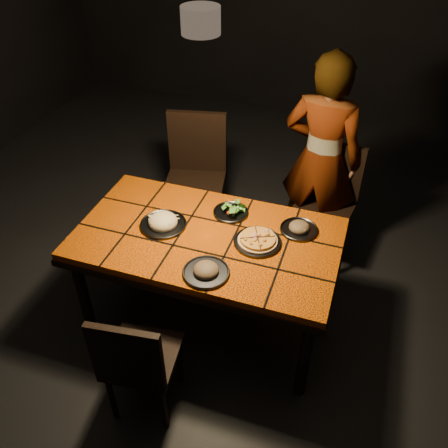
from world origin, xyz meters
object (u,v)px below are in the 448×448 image
(dining_table, at_px, (207,245))
(chair_far_left, at_px, (196,169))
(plate_pizza, at_px, (258,241))
(plate_pasta, at_px, (163,222))
(diner, at_px, (321,160))
(chair_near, at_px, (136,360))
(chair_far_right, at_px, (327,196))

(dining_table, relative_size, chair_far_left, 1.58)
(plate_pizza, distance_m, plate_pasta, 0.60)
(dining_table, relative_size, diner, 1.00)
(chair_near, distance_m, diner, 1.94)
(chair_near, xyz_separation_m, chair_far_right, (0.72, 1.75, 0.06))
(chair_near, bearing_deg, chair_far_right, -119.70)
(dining_table, distance_m, chair_near, 0.81)
(dining_table, distance_m, chair_far_right, 1.15)
(plate_pizza, bearing_deg, chair_far_right, 72.43)
(chair_far_right, bearing_deg, plate_pasta, -123.84)
(dining_table, bearing_deg, diner, 63.14)
(chair_far_right, bearing_deg, chair_far_left, -168.63)
(chair_near, relative_size, plate_pasta, 2.87)
(dining_table, xyz_separation_m, chair_far_right, (0.61, 0.97, -0.13))
(dining_table, height_order, chair_far_right, chair_far_right)
(chair_far_left, xyz_separation_m, plate_pizza, (0.75, -0.90, 0.18))
(chair_far_left, relative_size, chair_far_right, 1.09)
(chair_far_left, height_order, plate_pizza, chair_far_left)
(chair_near, height_order, plate_pasta, chair_near)
(chair_far_left, bearing_deg, plate_pizza, -62.27)
(chair_far_left, bearing_deg, chair_near, -91.46)
(plate_pizza, relative_size, plate_pasta, 1.08)
(dining_table, xyz_separation_m, diner, (0.52, 1.02, 0.13))
(diner, bearing_deg, dining_table, 70.35)
(chair_near, relative_size, chair_far_left, 0.82)
(diner, bearing_deg, chair_near, 77.89)
(chair_far_left, xyz_separation_m, chair_far_right, (1.05, 0.04, -0.05))
(chair_far_left, relative_size, plate_pasta, 3.50)
(diner, xyz_separation_m, plate_pizza, (-0.21, -0.99, -0.04))
(diner, relative_size, plate_pizza, 5.11)
(dining_table, bearing_deg, chair_far_left, 115.59)
(chair_far_left, height_order, chair_far_right, chair_far_left)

